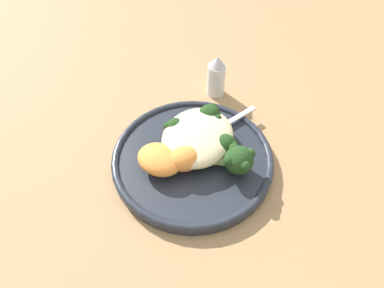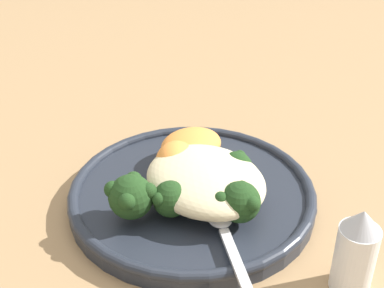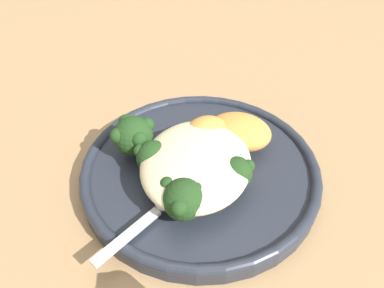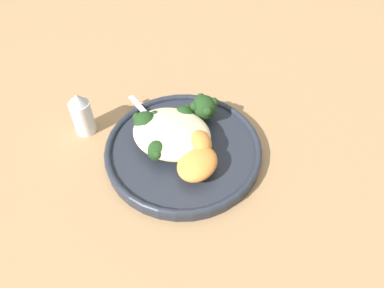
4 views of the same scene
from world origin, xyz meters
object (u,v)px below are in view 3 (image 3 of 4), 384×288
(sweet_potato_chunk_1, at_px, (210,134))
(broccoli_stalk_2, at_px, (186,187))
(quinoa_mound, at_px, (196,163))
(broccoli_stalk_0, at_px, (145,138))
(sweet_potato_chunk_0, at_px, (239,131))
(plate, at_px, (203,170))
(spoon, at_px, (160,208))
(broccoli_stalk_3, at_px, (229,168))
(broccoli_stalk_1, at_px, (162,156))

(sweet_potato_chunk_1, bearing_deg, broccoli_stalk_2, 175.58)
(quinoa_mound, distance_m, broccoli_stalk_0, 0.07)
(broccoli_stalk_0, xyz_separation_m, sweet_potato_chunk_0, (0.04, -0.10, -0.00))
(plate, height_order, quinoa_mound, quinoa_mound)
(sweet_potato_chunk_0, xyz_separation_m, spoon, (-0.11, 0.06, -0.01))
(broccoli_stalk_2, bearing_deg, sweet_potato_chunk_1, -178.93)
(broccoli_stalk_0, relative_size, sweet_potato_chunk_0, 1.83)
(plate, xyz_separation_m, broccoli_stalk_3, (-0.02, -0.03, 0.03))
(quinoa_mound, height_order, sweet_potato_chunk_0, quinoa_mound)
(broccoli_stalk_1, relative_size, sweet_potato_chunk_1, 1.56)
(plate, bearing_deg, spoon, 159.72)
(broccoli_stalk_1, distance_m, broccoli_stalk_2, 0.05)
(sweet_potato_chunk_0, xyz_separation_m, sweet_potato_chunk_1, (-0.02, 0.03, 0.00))
(sweet_potato_chunk_0, bearing_deg, spoon, 153.18)
(sweet_potato_chunk_1, bearing_deg, spoon, 164.77)
(plate, relative_size, broccoli_stalk_1, 3.19)
(plate, relative_size, sweet_potato_chunk_1, 5.00)
(sweet_potato_chunk_0, bearing_deg, quinoa_mound, 150.96)
(broccoli_stalk_2, bearing_deg, spoon, -40.68)
(spoon, bearing_deg, sweet_potato_chunk_1, -167.04)
(plate, xyz_separation_m, sweet_potato_chunk_0, (0.04, -0.03, 0.03))
(broccoli_stalk_3, xyz_separation_m, sweet_potato_chunk_1, (0.04, 0.03, 0.00))
(sweet_potato_chunk_0, bearing_deg, broccoli_stalk_0, 111.95)
(plate, xyz_separation_m, quinoa_mound, (-0.02, 0.00, 0.03))
(broccoli_stalk_2, height_order, spoon, broccoli_stalk_2)
(plate, relative_size, quinoa_mound, 1.99)
(broccoli_stalk_2, height_order, broccoli_stalk_3, broccoli_stalk_2)
(broccoli_stalk_1, height_order, broccoli_stalk_2, broccoli_stalk_2)
(quinoa_mound, relative_size, sweet_potato_chunk_1, 2.51)
(sweet_potato_chunk_0, height_order, sweet_potato_chunk_1, sweet_potato_chunk_1)
(quinoa_mound, height_order, spoon, quinoa_mound)
(sweet_potato_chunk_1, bearing_deg, quinoa_mound, 174.86)
(broccoli_stalk_0, xyz_separation_m, spoon, (-0.07, -0.04, -0.02))
(quinoa_mound, distance_m, broccoli_stalk_1, 0.04)
(quinoa_mound, distance_m, sweet_potato_chunk_1, 0.05)
(broccoli_stalk_2, bearing_deg, sweet_potato_chunk_0, 164.10)
(broccoli_stalk_1, xyz_separation_m, broccoli_stalk_3, (-0.00, -0.07, -0.00))
(broccoli_stalk_3, height_order, sweet_potato_chunk_0, broccoli_stalk_3)
(quinoa_mound, relative_size, broccoli_stalk_1, 1.60)
(plate, bearing_deg, broccoli_stalk_0, 86.87)
(plate, height_order, broccoli_stalk_1, broccoli_stalk_1)
(sweet_potato_chunk_0, distance_m, sweet_potato_chunk_1, 0.03)
(quinoa_mound, xyz_separation_m, broccoli_stalk_3, (0.00, -0.03, -0.00))
(broccoli_stalk_1, distance_m, spoon, 0.06)
(sweet_potato_chunk_0, distance_m, spoon, 0.13)
(sweet_potato_chunk_0, bearing_deg, broccoli_stalk_2, 158.62)
(plate, bearing_deg, broccoli_stalk_2, 173.80)
(plate, relative_size, broccoli_stalk_0, 1.99)
(broccoli_stalk_1, relative_size, spoon, 0.78)
(plate, xyz_separation_m, broccoli_stalk_2, (-0.05, 0.01, 0.03))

